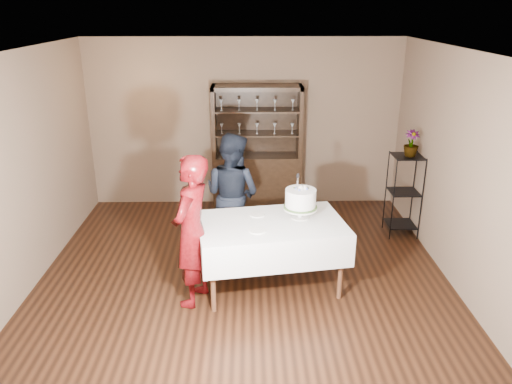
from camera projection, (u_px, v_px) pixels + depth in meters
floor at (244, 276)px, 6.19m from camera, size 5.00×5.00×0.00m
ceiling at (242, 51)px, 5.23m from camera, size 5.00×5.00×0.00m
back_wall at (244, 124)px, 8.05m from camera, size 5.00×0.02×2.70m
wall_left at (23, 174)px, 5.67m from camera, size 0.02×5.00×2.70m
wall_right at (459, 172)px, 5.74m from camera, size 0.02×5.00×2.70m
china_hutch at (257, 169)px, 8.06m from camera, size 1.40×0.48×2.00m
plant_etagere at (404, 192)px, 7.11m from camera, size 0.42×0.42×1.20m
cake_table at (271, 238)px, 5.75m from camera, size 1.80×1.28×0.83m
woman at (192, 231)px, 5.39m from camera, size 0.59×0.73×1.72m
man at (232, 194)px, 6.54m from camera, size 1.01×0.96×1.64m
cake at (301, 200)px, 5.73m from camera, size 0.44×0.44×0.55m
plate_near at (257, 230)px, 5.46m from camera, size 0.25×0.25×0.01m
plate_far at (257, 215)px, 5.87m from camera, size 0.18×0.18×0.01m
potted_plant at (411, 143)px, 6.84m from camera, size 0.22×0.22×0.37m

